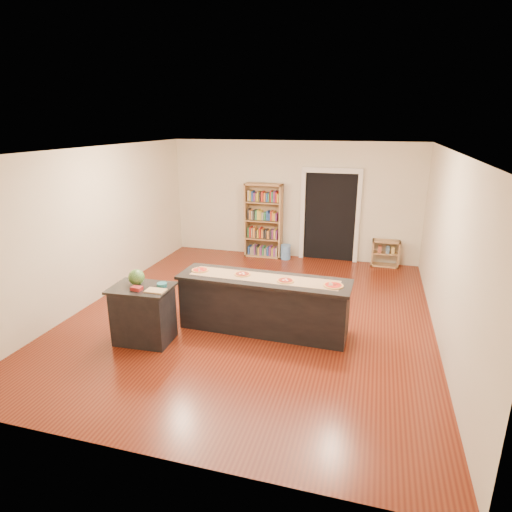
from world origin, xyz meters
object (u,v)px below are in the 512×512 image
(waste_bin, at_px, (286,252))
(watermelon, at_px, (136,277))
(kitchen_island, at_px, (263,304))
(side_counter, at_px, (144,314))
(low_shelf, at_px, (385,253))
(bookshelf, at_px, (263,221))

(waste_bin, relative_size, watermelon, 1.49)
(kitchen_island, bearing_deg, side_counter, -151.76)
(low_shelf, distance_m, waste_bin, 2.34)
(low_shelf, relative_size, watermelon, 2.58)
(low_shelf, bearing_deg, side_counter, -127.18)
(bookshelf, distance_m, watermelon, 4.66)
(watermelon, bearing_deg, bookshelf, 80.77)
(bookshelf, bearing_deg, kitchen_island, -75.17)
(kitchen_island, relative_size, watermelon, 11.35)
(watermelon, bearing_deg, kitchen_island, 23.57)
(bookshelf, bearing_deg, watermelon, -99.23)
(side_counter, bearing_deg, waste_bin, 72.33)
(bookshelf, bearing_deg, side_counter, -97.84)
(low_shelf, distance_m, watermelon, 5.94)
(bookshelf, relative_size, watermelon, 7.57)
(low_shelf, bearing_deg, watermelon, -128.37)
(kitchen_island, xyz_separation_m, bookshelf, (-1.01, 3.83, 0.45))
(kitchen_island, distance_m, bookshelf, 3.99)
(bookshelf, relative_size, waste_bin, 5.09)
(watermelon, bearing_deg, low_shelf, 51.63)
(side_counter, xyz_separation_m, bookshelf, (0.64, 4.66, 0.46))
(waste_bin, bearing_deg, side_counter, -104.96)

